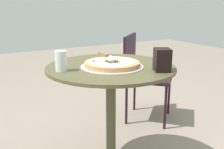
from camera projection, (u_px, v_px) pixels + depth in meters
patio_table at (111, 95)px, 1.69m from camera, size 0.80×0.80×0.75m
pizza_on_tray at (112, 64)px, 1.61m from camera, size 0.39×0.39×0.05m
pizza_server at (107, 56)px, 1.64m from camera, size 0.21×0.08×0.02m
drinking_cup at (61, 61)px, 1.50m from camera, size 0.07×0.07×0.12m
napkin_dispenser at (162, 60)px, 1.50m from camera, size 0.13×0.12×0.13m
patio_chair_corner at (142, 71)px, 2.55m from camera, size 0.60×0.60×0.84m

